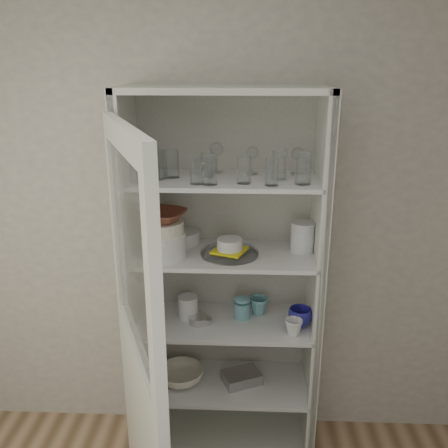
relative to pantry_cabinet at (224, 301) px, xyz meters
The scene contains 36 objects.
wall_back 0.44m from the pantry_cabinet, 140.87° to the left, with size 3.60×0.02×2.60m, color #A8A29A.
pantry_cabinet is the anchor object (origin of this frame).
cupboard_door 0.78m from the pantry_cabinet, 114.91° to the right, with size 0.38×0.85×2.00m.
tumbler_0 0.91m from the pantry_cabinet, 157.71° to the right, with size 0.08×0.08×0.16m, color silver.
tumbler_1 0.90m from the pantry_cabinet, 149.01° to the right, with size 0.07×0.07×0.14m, color silver.
tumbler_2 0.82m from the pantry_cabinet, 121.67° to the right, with size 0.07×0.07×0.13m, color silver.
tumbler_3 0.82m from the pantry_cabinet, 105.93° to the right, with size 0.07×0.07×0.14m, color silver.
tumbler_4 0.85m from the pantry_cabinet, 43.11° to the right, with size 0.06×0.06×0.13m, color silver.
tumbler_5 0.81m from the pantry_cabinet, 60.79° to the right, with size 0.07×0.07×0.14m, color silver.
tumbler_6 0.90m from the pantry_cabinet, 25.75° to the right, with size 0.08×0.08×0.15m, color silver.
tumbler_7 0.89m from the pantry_cabinet, behind, with size 0.07×0.07×0.13m, color silver.
tumbler_8 0.87m from the pantry_cabinet, 166.92° to the right, with size 0.07×0.07×0.15m, color silver.
tumbler_9 0.83m from the pantry_cabinet, 163.96° to the right, with size 0.07×0.07×0.14m, color silver.
tumbler_10 0.79m from the pantry_cabinet, 150.80° to the right, with size 0.06×0.06×0.13m, color silver.
tumbler_11 0.85m from the pantry_cabinet, 18.35° to the right, with size 0.08×0.08×0.15m, color silver.
goblet_0 0.91m from the pantry_cabinet, behind, with size 0.08×0.08×0.18m, color silver, non-canonical shape.
goblet_1 0.81m from the pantry_cabinet, 128.15° to the left, with size 0.08×0.08×0.17m, color silver, non-canonical shape.
goblet_2 0.81m from the pantry_cabinet, ahead, with size 0.07×0.07×0.16m, color silver, non-canonical shape.
goblet_3 0.88m from the pantry_cabinet, ahead, with size 0.07×0.07×0.15m, color silver, non-canonical shape.
plate_stack_front 0.51m from the pantry_cabinet, 156.18° to the right, with size 0.23×0.23×0.13m, color silver.
plate_stack_back 0.44m from the pantry_cabinet, 164.64° to the left, with size 0.22×0.22×0.07m, color silver.
cream_bowl 0.58m from the pantry_cabinet, 156.18° to the right, with size 0.21×0.21×0.06m, color beige.
terracotta_bowl 0.63m from the pantry_cabinet, 156.18° to the right, with size 0.23×0.23×0.06m, color brown.
glass_platter 0.34m from the pantry_cabinet, 71.82° to the right, with size 0.30×0.30×0.02m, color silver.
yellow_trivet 0.36m from the pantry_cabinet, 71.82° to the right, with size 0.16×0.16×0.01m, color yellow.
white_ramekin 0.39m from the pantry_cabinet, 71.82° to the right, with size 0.13×0.13×0.06m, color silver.
grey_bowl_stack 0.57m from the pantry_cabinet, ahead, with size 0.12×0.12×0.16m, color #BBBFBF.
mug_blue 0.43m from the pantry_cabinet, 14.78° to the right, with size 0.13×0.13×0.10m, color navy.
mug_teal 0.19m from the pantry_cabinet, ahead, with size 0.11×0.11×0.10m, color teal.
mug_white 0.42m from the pantry_cabinet, 28.60° to the right, with size 0.09×0.09×0.09m, color silver.
teal_jar 0.11m from the pantry_cabinet, 20.38° to the right, with size 0.09×0.09×0.11m.
measuring_cups 0.18m from the pantry_cabinet, 141.64° to the right, with size 0.10×0.10×0.04m, color #BABABA.
white_canister 0.21m from the pantry_cabinet, 165.61° to the right, with size 0.11×0.11×0.13m, color silver.
cream_dish 0.51m from the pantry_cabinet, 161.75° to the right, with size 0.26×0.26×0.08m, color beige.
tin_box 0.47m from the pantry_cabinet, 35.33° to the right, with size 0.21×0.14×0.06m, color #959596.
tumbler_12 0.86m from the pantry_cabinet, 161.21° to the right, with size 0.07×0.07×0.14m, color silver.
Camera 1 is at (0.30, -1.03, 2.19)m, focal length 38.00 mm.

